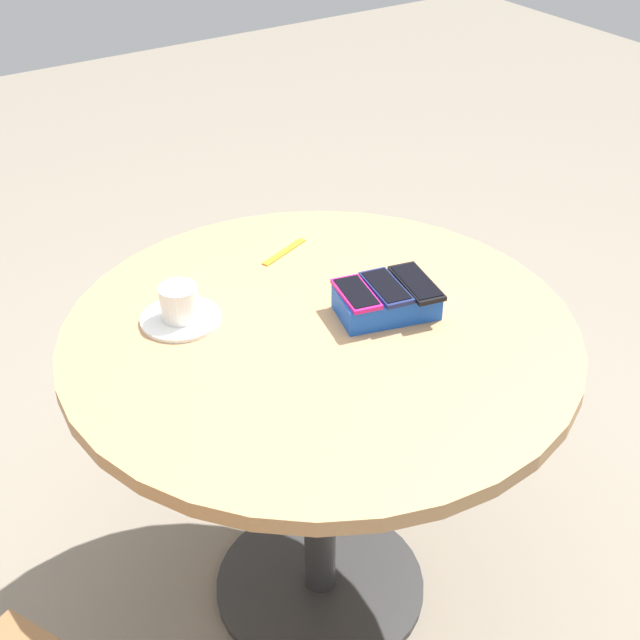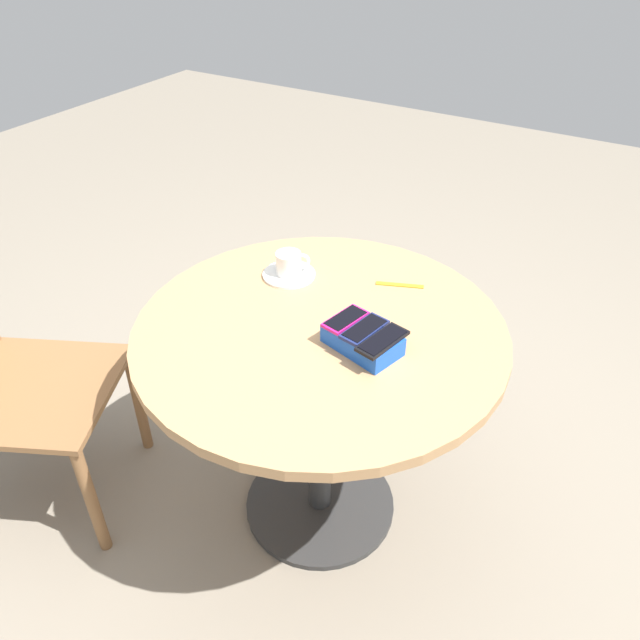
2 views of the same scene
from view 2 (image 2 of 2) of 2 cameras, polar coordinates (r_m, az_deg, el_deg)
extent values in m
plane|color=gray|center=(2.12, 0.00, -16.53)|extent=(8.00, 8.00, 0.00)
cylinder|color=#2D2D2D|center=(2.11, 0.00, -16.37)|extent=(0.48, 0.48, 0.02)
cylinder|color=#2D2D2D|center=(1.85, 0.00, -9.76)|extent=(0.07, 0.07, 0.67)
cylinder|color=tan|center=(1.62, 0.00, -1.01)|extent=(0.97, 0.97, 0.03)
cube|color=blue|center=(1.52, 3.89, -1.83)|extent=(0.21, 0.15, 0.05)
cube|color=white|center=(1.56, 5.27, -1.22)|extent=(0.10, 0.03, 0.02)
cube|color=black|center=(1.48, 5.75, -1.91)|extent=(0.09, 0.15, 0.01)
cube|color=black|center=(1.47, 5.76, -1.75)|extent=(0.08, 0.14, 0.00)
cube|color=navy|center=(1.51, 4.10, -0.86)|extent=(0.08, 0.14, 0.01)
cube|color=black|center=(1.51, 4.11, -0.71)|extent=(0.07, 0.12, 0.00)
cube|color=#D11975|center=(1.54, 2.35, 0.06)|extent=(0.08, 0.13, 0.01)
cube|color=black|center=(1.54, 2.35, 0.21)|extent=(0.07, 0.12, 0.00)
cylinder|color=white|center=(1.81, -2.86, 4.19)|extent=(0.15, 0.15, 0.01)
cylinder|color=white|center=(1.79, -2.89, 5.19)|extent=(0.07, 0.07, 0.07)
cylinder|color=brown|center=(1.78, -2.92, 5.94)|extent=(0.06, 0.06, 0.00)
torus|color=white|center=(1.80, -1.66, 5.37)|extent=(0.04, 0.04, 0.05)
cube|color=orange|center=(1.78, 7.30, 3.20)|extent=(0.13, 0.06, 0.00)
cube|color=brown|center=(2.03, -24.66, -5.88)|extent=(0.61, 0.61, 0.02)
cylinder|color=brown|center=(1.97, -20.15, -15.29)|extent=(0.04, 0.04, 0.42)
cylinder|color=brown|center=(2.22, -16.27, -7.17)|extent=(0.04, 0.04, 0.42)
cylinder|color=brown|center=(2.40, -25.65, -6.15)|extent=(0.04, 0.04, 0.42)
camera|label=1|loc=(1.41, -65.03, 16.11)|focal=50.00mm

